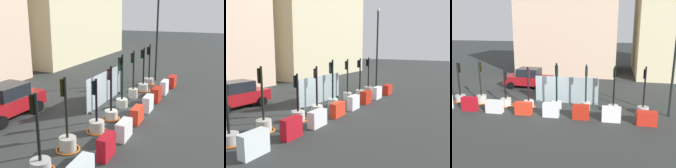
{
  "view_description": "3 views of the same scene",
  "coord_description": "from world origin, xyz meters",
  "views": [
    {
      "loc": [
        -12.88,
        -5.39,
        5.36
      ],
      "look_at": [
        -0.14,
        0.35,
        1.61
      ],
      "focal_mm": 44.01,
      "sensor_mm": 36.0,
      "label": 1
    },
    {
      "loc": [
        -11.14,
        -8.03,
        3.81
      ],
      "look_at": [
        1.89,
        0.43,
        1.31
      ],
      "focal_mm": 36.53,
      "sensor_mm": 36.0,
      "label": 2
    },
    {
      "loc": [
        4.57,
        -14.72,
        5.48
      ],
      "look_at": [
        1.35,
        0.41,
        1.64
      ],
      "focal_mm": 39.06,
      "sensor_mm": 36.0,
      "label": 3
    }
  ],
  "objects": [
    {
      "name": "traffic_light_5",
      "position": [
        2.82,
        0.23,
        0.58
      ],
      "size": [
        0.58,
        0.58,
        3.0
      ],
      "color": "beige",
      "rests_on": "ground_plane"
    },
    {
      "name": "traffic_light_0",
      "position": [
        -6.3,
        0.26,
        0.44
      ],
      "size": [
        0.98,
        0.98,
        2.83
      ],
      "color": "#ACACA8",
      "rests_on": "ground_plane"
    },
    {
      "name": "building_main_facade",
      "position": [
        -0.75,
        13.95,
        5.66
      ],
      "size": [
        11.15,
        8.84,
        11.28
      ],
      "color": "beige",
      "rests_on": "ground_plane"
    },
    {
      "name": "construction_barrier_2",
      "position": [
        -2.75,
        -1.39,
        0.4
      ],
      "size": [
        1.07,
        0.46,
        0.8
      ],
      "color": "silver",
      "rests_on": "ground_plane"
    },
    {
      "name": "traffic_light_6",
      "position": [
        4.57,
        0.13,
        0.43
      ],
      "size": [
        0.97,
        0.97,
        2.99
      ],
      "color": "silver",
      "rests_on": "ground_plane"
    },
    {
      "name": "traffic_light_2",
      "position": [
        -2.63,
        -0.0,
        0.4
      ],
      "size": [
        0.98,
        0.98,
        2.49
      ],
      "color": "beige",
      "rests_on": "ground_plane"
    },
    {
      "name": "site_fence_panel",
      "position": [
        1.29,
        1.46,
        0.9
      ],
      "size": [
        4.48,
        0.5,
        1.88
      ],
      "color": "#94A5AB",
      "rests_on": "ground_plane"
    },
    {
      "name": "construction_barrier_5",
      "position": [
        2.73,
        -1.32,
        0.43
      ],
      "size": [
        0.99,
        0.48,
        0.86
      ],
      "color": "#B62213",
      "rests_on": "ground_plane"
    },
    {
      "name": "car_red_compact",
      "position": [
        -2.82,
        5.08,
        0.82
      ],
      "size": [
        4.16,
        2.21,
        1.7
      ],
      "color": "maroon",
      "rests_on": "ground_plane"
    },
    {
      "name": "traffic_light_4",
      "position": [
        0.9,
        0.21,
        0.61
      ],
      "size": [
        0.65,
        0.65,
        3.04
      ],
      "color": "beige",
      "rests_on": "ground_plane"
    },
    {
      "name": "construction_barrier_1",
      "position": [
        -4.5,
        -1.38,
        0.45
      ],
      "size": [
        1.0,
        0.4,
        0.9
      ],
      "color": "#B0111C",
      "rests_on": "ground_plane"
    },
    {
      "name": "construction_barrier_6",
      "position": [
        4.49,
        -1.37,
        0.45
      ],
      "size": [
        1.08,
        0.4,
        0.9
      ],
      "color": "white",
      "rests_on": "ground_plane"
    },
    {
      "name": "traffic_light_3",
      "position": [
        -0.99,
        0.02,
        0.41
      ],
      "size": [
        0.91,
        0.91,
        2.76
      ],
      "color": "silver",
      "rests_on": "ground_plane"
    },
    {
      "name": "construction_barrier_4",
      "position": [
        0.92,
        -1.34,
        0.43
      ],
      "size": [
        0.98,
        0.42,
        0.87
      ],
      "color": "white",
      "rests_on": "ground_plane"
    },
    {
      "name": "traffic_light_7",
      "position": [
        6.38,
        0.27,
        0.42
      ],
      "size": [
        0.91,
        0.91,
        3.0
      ],
      "color": "#B3ADAB",
      "rests_on": "ground_plane"
    },
    {
      "name": "construction_barrier_7",
      "position": [
        6.41,
        -1.46,
        0.4
      ],
      "size": [
        1.09,
        0.5,
        0.8
      ],
      "color": "red",
      "rests_on": "ground_plane"
    },
    {
      "name": "street_lamp_post",
      "position": [
        7.89,
        0.18,
        4.29
      ],
      "size": [
        0.36,
        0.36,
        7.13
      ],
      "color": "black",
      "rests_on": "ground_plane"
    },
    {
      "name": "traffic_light_1",
      "position": [
        -4.61,
        0.26,
        0.46
      ],
      "size": [
        0.97,
        0.97,
        3.0
      ],
      "color": "#B9B9AA",
      "rests_on": "ground_plane"
    },
    {
      "name": "ground_plane",
      "position": [
        0.0,
        0.0,
        0.0
      ],
      "size": [
        120.0,
        120.0,
        0.0
      ],
      "primitive_type": "plane",
      "color": "#2D3130"
    },
    {
      "name": "construction_barrier_3",
      "position": [
        -0.84,
        -1.32,
        0.39
      ],
      "size": [
        1.05,
        0.45,
        0.79
      ],
      "color": "red",
      "rests_on": "ground_plane"
    }
  ]
}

